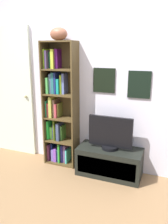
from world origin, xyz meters
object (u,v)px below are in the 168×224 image
at_px(tv_stand, 109,162).
at_px(door, 11,92).
at_px(bookshelf, 59,109).
at_px(football, 59,34).
at_px(television, 110,134).

relative_size(tv_stand, door, 0.43).
bearing_deg(bookshelf, football, -30.07).
bearing_deg(television, tv_stand, -90.00).
relative_size(bookshelf, tv_stand, 2.06).
height_order(football, door, door).
bearing_deg(football, television, -5.52).
bearing_deg(tv_stand, bookshelf, 172.76).
height_order(tv_stand, television, television).
xyz_separation_m(tv_stand, door, (-1.71, 0.18, 0.82)).
distance_m(football, television, 1.49).
relative_size(football, television, 0.42).
xyz_separation_m(football, door, (-0.94, 0.10, -0.86)).
distance_m(bookshelf, door, 0.91).
height_order(television, door, door).
bearing_deg(door, television, -5.91).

